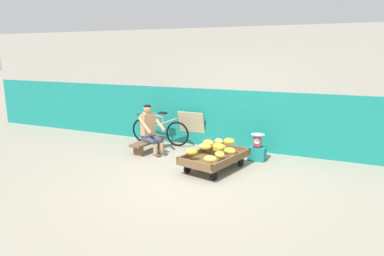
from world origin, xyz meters
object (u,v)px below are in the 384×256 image
(banana_cart, at_px, (215,158))
(bicycle_near_left, at_px, (160,131))
(vendor_seated, at_px, (150,129))
(sign_board, at_px, (192,128))
(low_bench, at_px, (148,143))
(weighing_scale, at_px, (258,140))
(plastic_crate, at_px, (257,154))

(banana_cart, bearing_deg, bicycle_near_left, 147.40)
(vendor_seated, height_order, sign_board, vendor_seated)
(bicycle_near_left, bearing_deg, sign_board, 23.31)
(low_bench, xyz_separation_m, sign_board, (0.68, 1.04, 0.23))
(banana_cart, relative_size, sign_board, 1.83)
(vendor_seated, bearing_deg, bicycle_near_left, 103.13)
(vendor_seated, height_order, weighing_scale, vendor_seated)
(vendor_seated, xyz_separation_m, weighing_scale, (2.47, 0.43, -0.11))
(banana_cart, xyz_separation_m, sign_board, (-1.24, 1.62, 0.19))
(vendor_seated, height_order, bicycle_near_left, vendor_seated)
(vendor_seated, xyz_separation_m, sign_board, (0.60, 1.07, -0.14))
(banana_cart, relative_size, low_bench, 1.42)
(vendor_seated, bearing_deg, plastic_crate, 9.81)
(low_bench, height_order, bicycle_near_left, bicycle_near_left)
(plastic_crate, height_order, weighing_scale, weighing_scale)
(bicycle_near_left, bearing_deg, vendor_seated, -76.87)
(banana_cart, distance_m, vendor_seated, 1.95)
(plastic_crate, bearing_deg, banana_cart, -122.85)
(banana_cart, distance_m, low_bench, 2.01)
(bicycle_near_left, bearing_deg, weighing_scale, -6.80)
(bicycle_near_left, bearing_deg, plastic_crate, -6.78)
(weighing_scale, xyz_separation_m, bicycle_near_left, (-2.64, 0.32, -0.10))
(bicycle_near_left, distance_m, sign_board, 0.85)
(sign_board, bearing_deg, banana_cart, -52.59)
(plastic_crate, xyz_separation_m, bicycle_near_left, (-2.64, 0.31, 0.20))
(banana_cart, height_order, sign_board, sign_board)
(low_bench, height_order, weighing_scale, weighing_scale)
(low_bench, xyz_separation_m, weighing_scale, (2.55, 0.39, 0.25))
(banana_cart, bearing_deg, low_bench, 163.18)
(weighing_scale, bearing_deg, sign_board, 160.86)
(low_bench, xyz_separation_m, vendor_seated, (0.08, -0.03, 0.37))
(banana_cart, distance_m, bicycle_near_left, 2.39)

